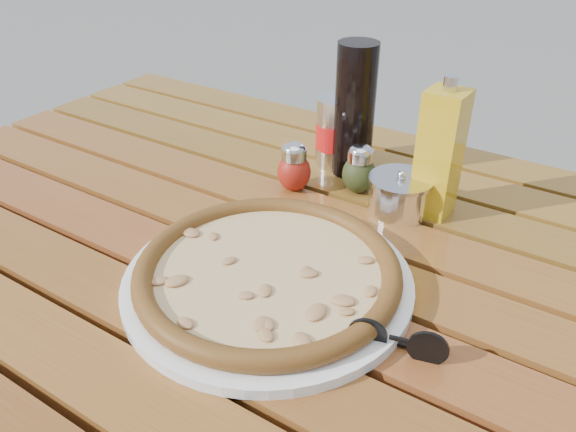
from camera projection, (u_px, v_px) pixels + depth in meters
The scene contains 10 objects.
table at pixel (281, 283), 0.83m from camera, with size 1.40×0.90×0.75m.
plate at pixel (268, 281), 0.70m from camera, with size 0.36×0.36×0.01m, color white.
pizza at pixel (268, 271), 0.69m from camera, with size 0.43×0.43×0.03m.
pepper_shaker at pixel (294, 168), 0.90m from camera, with size 0.06×0.06×0.08m.
oregano_shaker at pixel (359, 170), 0.89m from camera, with size 0.06×0.06×0.08m.
dark_bottle at pixel (355, 111), 0.91m from camera, with size 0.07×0.07×0.22m, color black.
soda_can at pixel (335, 133), 0.96m from camera, with size 0.07×0.07×0.12m.
olive_oil_cruet at pixel (440, 153), 0.81m from camera, with size 0.06×0.06×0.21m.
parmesan_tin at pixel (399, 195), 0.84m from camera, with size 0.12×0.12×0.07m.
sunglasses at pixel (397, 342), 0.60m from camera, with size 0.11×0.05×0.04m.
Camera 1 is at (0.36, -0.54, 1.19)m, focal length 35.00 mm.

